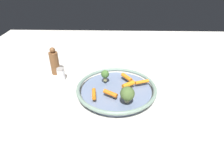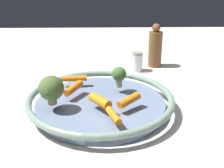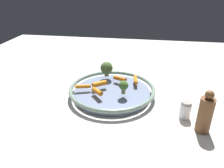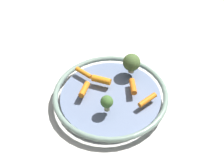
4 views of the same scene
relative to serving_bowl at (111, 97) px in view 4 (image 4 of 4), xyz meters
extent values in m
plane|color=beige|center=(0.00, 0.00, -0.02)|extent=(1.86, 1.86, 0.00)
cylinder|color=slate|center=(0.00, 0.00, -0.01)|extent=(0.31, 0.31, 0.02)
torus|color=gray|center=(0.00, 0.00, 0.01)|extent=(0.35, 0.35, 0.02)
cylinder|color=orange|center=(0.06, -0.05, 0.03)|extent=(0.06, 0.05, 0.02)
cylinder|color=orange|center=(-0.07, 0.02, 0.03)|extent=(0.05, 0.06, 0.02)
cylinder|color=orange|center=(0.00, -0.05, 0.03)|extent=(0.05, 0.06, 0.02)
cylinder|color=orange|center=(0.03, -0.11, 0.03)|extent=(0.03, 0.06, 0.02)
cylinder|color=orange|center=(-0.07, 0.09, 0.03)|extent=(0.07, 0.02, 0.02)
cylinder|color=tan|center=(-0.11, -0.04, 0.03)|extent=(0.02, 0.02, 0.01)
sphere|color=#496230|center=(-0.11, -0.04, 0.06)|extent=(0.06, 0.06, 0.06)
cylinder|color=tan|center=(0.05, 0.05, 0.03)|extent=(0.02, 0.02, 0.02)
sphere|color=#41692E|center=(0.05, 0.05, 0.05)|extent=(0.04, 0.04, 0.04)
camera|label=1|loc=(-0.69, 0.00, 0.48)|focal=30.44mm
camera|label=2|loc=(0.01, -0.65, 0.32)|focal=48.74mm
camera|label=3|loc=(0.77, 0.13, 0.42)|focal=34.60mm
camera|label=4|loc=(0.36, 0.56, 0.71)|focal=50.87mm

